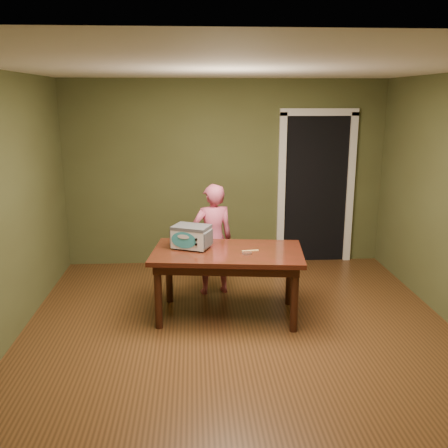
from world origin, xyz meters
name	(u,v)px	position (x,y,z in m)	size (l,w,h in m)	color
floor	(242,341)	(0.00, 0.00, 0.00)	(5.00, 5.00, 0.00)	brown
room_shell	(243,170)	(0.00, 0.00, 1.71)	(4.52, 5.02, 2.61)	#4D542D
doorway	(311,186)	(1.30, 2.78, 1.06)	(1.10, 0.66, 2.25)	black
dining_table	(227,259)	(-0.10, 0.63, 0.65)	(1.69, 1.08, 0.75)	#3A1A0D
toy_oven	(191,236)	(-0.48, 0.74, 0.89)	(0.47, 0.40, 0.25)	#4C4F54
baking_pan	(247,253)	(0.10, 0.49, 0.76)	(0.10, 0.10, 0.02)	silver
spatula	(250,251)	(0.14, 0.59, 0.75)	(0.18, 0.03, 0.01)	#FFCE6E
child	(213,239)	(-0.23, 1.31, 0.68)	(0.50, 0.33, 1.36)	#BF4E6B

